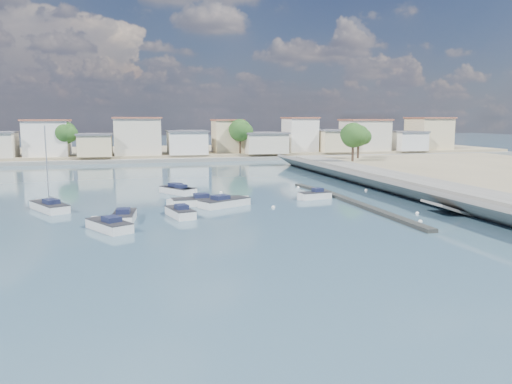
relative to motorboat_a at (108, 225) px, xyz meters
The scene contains 17 objects.
ground 39.73m from the motorboat_a, 60.85° to the left, with size 400.00×400.00×0.00m, color #324F64.
seawall_walkway 38.63m from the motorboat_a, 11.49° to the left, with size 5.00×90.00×1.80m, color slate.
breakwater 27.27m from the motorboat_a, 15.70° to the left, with size 2.00×31.02×0.35m.
far_shore_land 88.83m from the motorboat_a, 77.42° to the left, with size 160.00×40.00×1.40m, color gray.
far_shore_quay 68.48m from the motorboat_a, 73.59° to the left, with size 160.00×2.50×0.80m, color slate.
far_town 77.80m from the motorboat_a, 67.23° to the left, with size 113.01×12.80×8.35m.
shore_trees 68.89m from the motorboat_a, 66.21° to the left, with size 74.56×38.32×7.92m.
motorboat_a is the anchor object (origin of this frame).
motorboat_b 3.89m from the motorboat_a, 68.87° to the left, with size 2.45×5.42×1.48m.
motorboat_c 13.49m from the motorboat_a, 49.17° to the left, with size 6.06×2.41×1.48m.
motorboat_d 25.62m from the motorboat_a, 25.43° to the left, with size 4.36×2.17×1.48m.
motorboat_e 7.96m from the motorboat_a, 33.74° to the left, with size 2.71×5.06×1.48m.
motorboat_f 20.59m from the motorboat_a, 67.20° to the left, with size 3.65×4.45×1.48m.
motorboat_g 20.99m from the motorboat_a, 67.06° to the left, with size 4.55×5.29×1.48m.
motorboat_h 15.16m from the motorboat_a, 36.14° to the left, with size 6.13×4.62×1.48m.
sailboat 12.77m from the motorboat_a, 119.48° to the left, with size 4.63×6.38×9.00m.
mooring_buoys 25.88m from the motorboat_a, 21.20° to the left, with size 19.40×24.84×0.40m.
Camera 1 is at (-17.57, -38.61, 9.54)m, focal length 35.00 mm.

